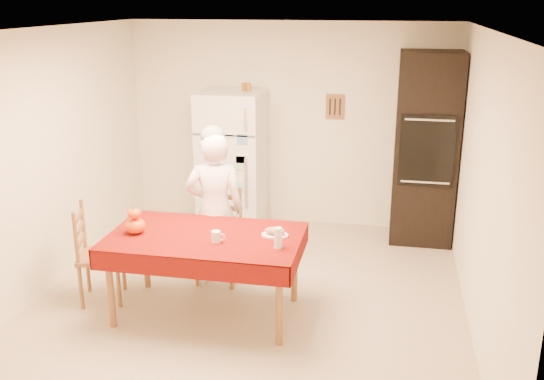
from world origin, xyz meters
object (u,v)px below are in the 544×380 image
(refrigerator, at_px, (232,161))
(dining_table, at_px, (205,243))
(chair_left, at_px, (93,250))
(wine_glass, at_px, (278,238))
(chair_far, at_px, (220,231))
(pumpkin_lower, at_px, (135,226))
(oven_cabinet, at_px, (426,149))
(bread_plate, at_px, (275,235))
(seated_woman, at_px, (215,210))
(coffee_mug, at_px, (216,237))

(refrigerator, relative_size, dining_table, 1.00)
(dining_table, height_order, chair_left, chair_left)
(refrigerator, height_order, wine_glass, refrigerator)
(chair_far, distance_m, pumpkin_lower, 1.03)
(refrigerator, relative_size, wine_glass, 9.66)
(pumpkin_lower, bearing_deg, oven_cabinet, 41.63)
(dining_table, distance_m, chair_left, 1.12)
(refrigerator, xyz_separation_m, wine_glass, (1.01, -2.32, -0.00))
(dining_table, relative_size, bread_plate, 7.08)
(oven_cabinet, height_order, seated_woman, oven_cabinet)
(chair_left, height_order, bread_plate, chair_left)
(dining_table, relative_size, wine_glass, 9.66)
(seated_woman, xyz_separation_m, coffee_mug, (0.22, -0.73, 0.03))
(chair_left, xyz_separation_m, pumpkin_lower, (0.49, -0.11, 0.32))
(oven_cabinet, bearing_deg, dining_table, -131.37)
(refrigerator, bearing_deg, oven_cabinet, 1.18)
(pumpkin_lower, bearing_deg, coffee_mug, -4.73)
(dining_table, bearing_deg, bread_plate, 9.55)
(refrigerator, height_order, chair_far, refrigerator)
(refrigerator, relative_size, oven_cabinet, 0.77)
(refrigerator, height_order, pumpkin_lower, refrigerator)
(oven_cabinet, distance_m, coffee_mug, 2.98)
(chair_far, xyz_separation_m, pumpkin_lower, (-0.54, -0.81, 0.32))
(refrigerator, relative_size, bread_plate, 7.08)
(bread_plate, bearing_deg, chair_far, 136.91)
(refrigerator, height_order, dining_table, refrigerator)
(chair_left, distance_m, coffee_mug, 1.30)
(oven_cabinet, height_order, dining_table, oven_cabinet)
(bread_plate, bearing_deg, oven_cabinet, 57.52)
(chair_far, bearing_deg, wine_glass, -48.48)
(chair_far, height_order, wine_glass, chair_far)
(coffee_mug, bearing_deg, oven_cabinet, 52.33)
(oven_cabinet, height_order, bread_plate, oven_cabinet)
(coffee_mug, relative_size, bread_plate, 0.42)
(chair_left, relative_size, bread_plate, 3.96)
(wine_glass, xyz_separation_m, bread_plate, (-0.08, 0.25, -0.08))
(wine_glass, bearing_deg, oven_cabinet, 61.70)
(seated_woman, xyz_separation_m, pumpkin_lower, (-0.53, -0.67, 0.05))
(coffee_mug, relative_size, pumpkin_lower, 0.55)
(oven_cabinet, xyz_separation_m, chair_left, (-3.06, -2.17, -0.59))
(chair_far, relative_size, wine_glass, 5.40)
(chair_far, distance_m, chair_left, 1.24)
(dining_table, xyz_separation_m, chair_far, (-0.08, 0.74, -0.18))
(chair_far, bearing_deg, oven_cabinet, 36.95)
(oven_cabinet, height_order, chair_left, oven_cabinet)
(dining_table, height_order, bread_plate, bread_plate)
(dining_table, relative_size, chair_far, 1.79)
(dining_table, distance_m, bread_plate, 0.62)
(wine_glass, bearing_deg, dining_table, 168.14)
(pumpkin_lower, bearing_deg, dining_table, 6.24)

